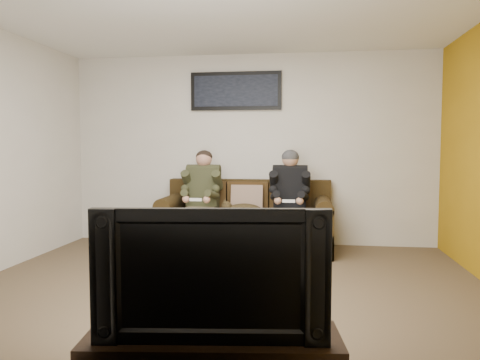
# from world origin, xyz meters

# --- Properties ---
(floor) EXTENTS (5.00, 5.00, 0.00)m
(floor) POSITION_xyz_m (0.00, 0.00, 0.00)
(floor) COLOR brown
(floor) RESTS_ON ground
(ceiling) EXTENTS (5.00, 5.00, 0.00)m
(ceiling) POSITION_xyz_m (0.00, 0.00, 2.60)
(ceiling) COLOR silver
(ceiling) RESTS_ON ground
(wall_back) EXTENTS (5.00, 0.00, 5.00)m
(wall_back) POSITION_xyz_m (0.00, 2.25, 1.30)
(wall_back) COLOR beige
(wall_back) RESTS_ON ground
(wall_front) EXTENTS (5.00, 0.00, 5.00)m
(wall_front) POSITION_xyz_m (0.00, -2.25, 1.30)
(wall_front) COLOR beige
(wall_front) RESTS_ON ground
(sofa) EXTENTS (2.18, 0.94, 0.89)m
(sofa) POSITION_xyz_m (-0.01, 1.83, 0.34)
(sofa) COLOR #30220E
(sofa) RESTS_ON ground
(throw_pillow) EXTENTS (0.42, 0.20, 0.41)m
(throw_pillow) POSITION_xyz_m (-0.01, 1.87, 0.63)
(throw_pillow) COLOR #8B6E5B
(throw_pillow) RESTS_ON sofa
(throw_blanket) EXTENTS (0.45, 0.22, 0.08)m
(throw_blanket) POSITION_xyz_m (-0.67, 2.10, 0.89)
(throw_blanket) COLOR gray
(throw_blanket) RESTS_ON sofa
(person_left) EXTENTS (0.51, 0.87, 1.29)m
(person_left) POSITION_xyz_m (-0.57, 1.65, 0.73)
(person_left) COLOR #807350
(person_left) RESTS_ON sofa
(person_right) EXTENTS (0.51, 0.86, 1.30)m
(person_right) POSITION_xyz_m (0.55, 1.65, 0.73)
(person_right) COLOR black
(person_right) RESTS_ON sofa
(cat) EXTENTS (0.66, 0.26, 0.24)m
(cat) POSITION_xyz_m (-0.03, 1.61, 0.54)
(cat) COLOR #46371B
(cat) RESTS_ON sofa
(framed_poster) EXTENTS (1.25, 0.05, 0.52)m
(framed_poster) POSITION_xyz_m (-0.21, 2.22, 2.10)
(framed_poster) COLOR black
(framed_poster) RESTS_ON wall_back
(television) EXTENTS (1.13, 0.28, 0.65)m
(television) POSITION_xyz_m (0.29, -1.95, 0.72)
(television) COLOR black
(television) RESTS_ON tv_stand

